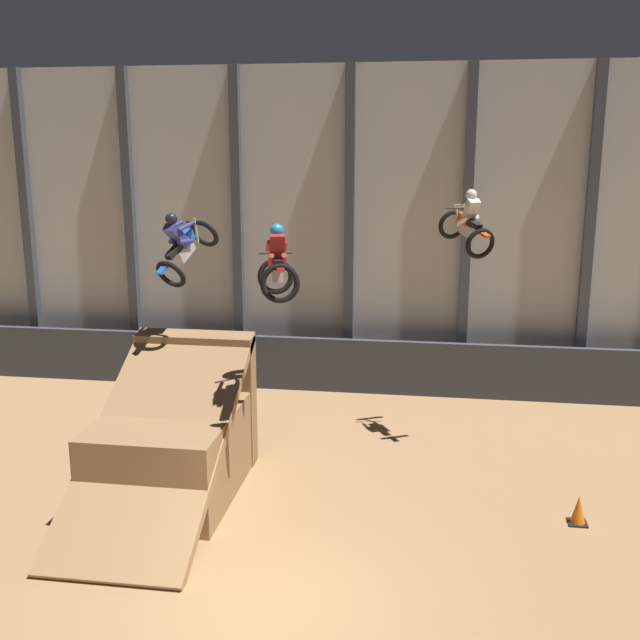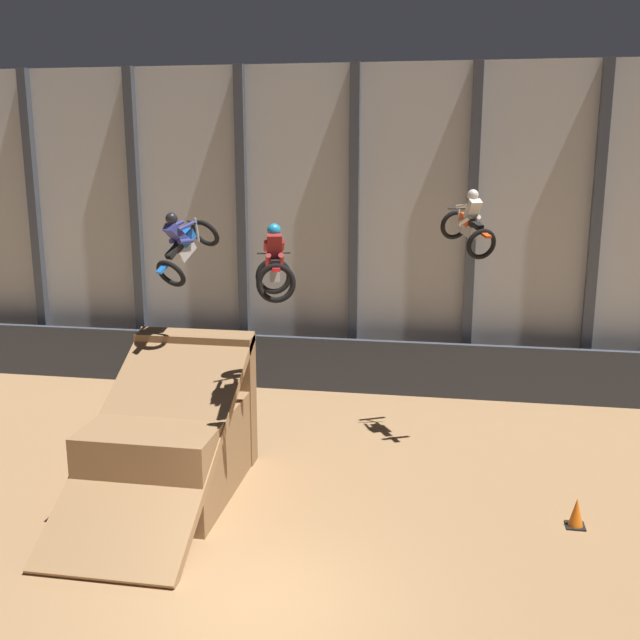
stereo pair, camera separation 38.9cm
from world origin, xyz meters
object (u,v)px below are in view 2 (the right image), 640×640
Objects in this scene: rider_bike_right_air at (469,225)px; traffic_cone_near_ramp at (576,513)px; dirt_ramp at (174,439)px; rider_bike_left_air at (184,245)px; rider_bike_center_air at (275,268)px.

rider_bike_right_air is 6.85m from traffic_cone_near_ramp.
dirt_ramp is 8.19m from traffic_cone_near_ramp.
rider_bike_left_air is at bearing 96.97° from dirt_ramp.
rider_bike_left_air is 3.09m from rider_bike_center_air.
rider_bike_left_air reaches higher than traffic_cone_near_ramp.
dirt_ramp is at bearing -174.35° from rider_bike_right_air.
traffic_cone_near_ramp is at bearing -2.45° from dirt_ramp.
rider_bike_center_air is (2.48, -1.84, -0.14)m from rider_bike_left_air.
traffic_cone_near_ramp is at bearing -89.10° from rider_bike_right_air.
rider_bike_left_air is at bearing 173.05° from rider_bike_right_air.
rider_bike_left_air is 3.18× the size of traffic_cone_near_ramp.
dirt_ramp reaches higher than traffic_cone_near_ramp.
rider_bike_center_air is at bearing 179.21° from traffic_cone_near_ramp.
dirt_ramp is at bearing -61.29° from rider_bike_left_air.
rider_bike_right_air reaches higher than traffic_cone_near_ramp.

